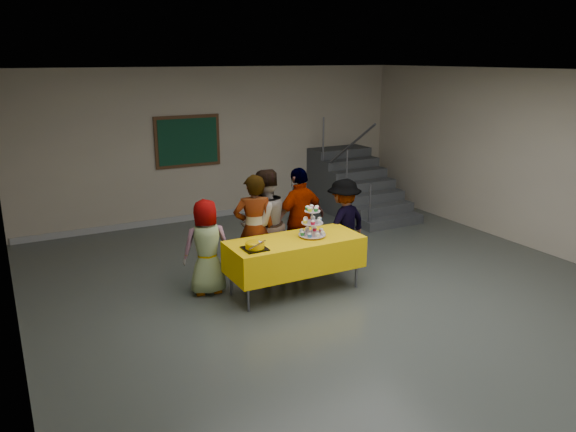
% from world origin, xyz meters
% --- Properties ---
extents(room_shell, '(10.00, 10.04, 3.02)m').
position_xyz_m(room_shell, '(0.00, 0.02, 2.13)').
color(room_shell, '#4C514C').
rests_on(room_shell, ground).
extents(bake_table, '(1.88, 0.78, 0.77)m').
position_xyz_m(bake_table, '(-0.50, 0.88, 0.56)').
color(bake_table, '#595960').
rests_on(bake_table, ground).
extents(cupcake_stand, '(0.38, 0.38, 0.44)m').
position_xyz_m(cupcake_stand, '(-0.23, 0.86, 0.95)').
color(cupcake_stand, silver).
rests_on(cupcake_stand, bake_table).
extents(bear_cake, '(0.32, 0.36, 0.12)m').
position_xyz_m(bear_cake, '(-1.16, 0.75, 0.83)').
color(bear_cake, black).
rests_on(bear_cake, bake_table).
extents(schoolchild_a, '(0.70, 0.51, 1.34)m').
position_xyz_m(schoolchild_a, '(-1.59, 1.40, 0.67)').
color(schoolchild_a, '#5D5C66').
rests_on(schoolchild_a, ground).
extents(schoolchild_b, '(0.68, 0.55, 1.61)m').
position_xyz_m(schoolchild_b, '(-0.85, 1.43, 0.81)').
color(schoolchild_b, slate).
rests_on(schoolchild_b, ground).
extents(schoolchild_c, '(0.91, 0.78, 1.63)m').
position_xyz_m(schoolchild_c, '(-0.62, 1.59, 0.81)').
color(schoolchild_c, slate).
rests_on(schoolchild_c, ground).
extents(schoolchild_d, '(1.00, 0.58, 1.60)m').
position_xyz_m(schoolchild_d, '(-0.02, 1.60, 0.80)').
color(schoolchild_d, '#5C5D65').
rests_on(schoolchild_d, ground).
extents(schoolchild_e, '(1.01, 0.75, 1.40)m').
position_xyz_m(schoolchild_e, '(0.64, 1.39, 0.70)').
color(schoolchild_e, slate).
rests_on(schoolchild_e, ground).
extents(staircase, '(1.30, 2.40, 2.04)m').
position_xyz_m(staircase, '(2.70, 4.13, 0.49)').
color(staircase, '#424447').
rests_on(staircase, ground).
extents(noticeboard, '(1.30, 0.05, 1.00)m').
position_xyz_m(noticeboard, '(-0.64, 4.96, 1.60)').
color(noticeboard, '#472B16').
rests_on(noticeboard, ground).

